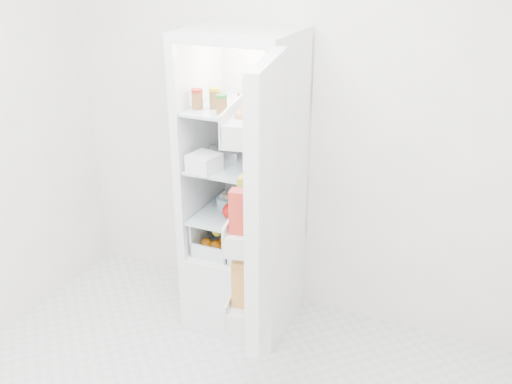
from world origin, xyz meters
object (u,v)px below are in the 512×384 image
at_px(refrigerator, 247,220).
at_px(red_cabbage, 248,208).
at_px(fridge_door, 261,208).
at_px(mushroom_bowl, 228,202).

height_order(refrigerator, red_cabbage, refrigerator).
relative_size(refrigerator, red_cabbage, 11.71).
height_order(refrigerator, fridge_door, refrigerator).
bearing_deg(mushroom_bowl, red_cabbage, -31.86).
relative_size(refrigerator, mushroom_bowl, 13.49).
height_order(red_cabbage, fridge_door, fridge_door).
distance_m(red_cabbage, fridge_door, 0.62).
relative_size(red_cabbage, fridge_door, 0.12).
xyz_separation_m(refrigerator, mushroom_bowl, (-0.12, -0.03, 0.11)).
relative_size(red_cabbage, mushroom_bowl, 1.15).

